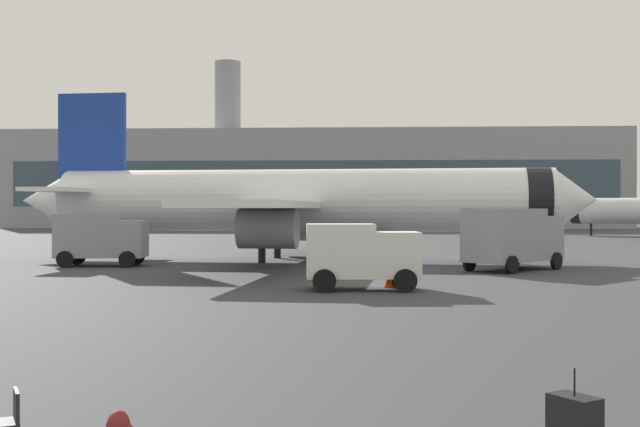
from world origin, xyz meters
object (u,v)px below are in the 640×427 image
(service_truck, at_px, (100,237))
(safety_cone_mid, at_px, (389,278))
(rolling_suitcase, at_px, (574,422))
(fuel_truck, at_px, (513,236))
(cargo_van, at_px, (361,253))
(safety_cone_near, at_px, (399,253))
(gate_chair, at_px, (5,419))
(airplane_at_gate, at_px, (298,201))

(service_truck, distance_m, safety_cone_mid, 19.20)
(safety_cone_mid, relative_size, rolling_suitcase, 0.68)
(fuel_truck, distance_m, cargo_van, 13.00)
(fuel_truck, relative_size, safety_cone_near, 7.73)
(safety_cone_mid, bearing_deg, gate_chair, -104.18)
(cargo_van, relative_size, safety_cone_near, 5.84)
(cargo_van, height_order, rolling_suitcase, cargo_van)
(fuel_truck, bearing_deg, airplane_at_gate, 148.72)
(safety_cone_mid, distance_m, gate_chair, 23.21)
(safety_cone_mid, distance_m, rolling_suitcase, 21.93)
(safety_cone_near, relative_size, safety_cone_mid, 1.04)
(airplane_at_gate, relative_size, fuel_truck, 5.95)
(rolling_suitcase, distance_m, gate_chair, 7.37)
(cargo_van, xyz_separation_m, safety_cone_near, (2.44, 19.34, -1.07))
(airplane_at_gate, height_order, safety_cone_mid, airplane_at_gate)
(airplane_at_gate, distance_m, fuel_truck, 13.78)
(cargo_van, distance_m, safety_cone_near, 19.52)
(cargo_van, bearing_deg, airplane_at_gate, 102.37)
(service_truck, relative_size, safety_cone_near, 6.33)
(airplane_at_gate, relative_size, safety_cone_near, 45.99)
(safety_cone_near, distance_m, rolling_suitcase, 40.12)
(service_truck, bearing_deg, cargo_van, -40.35)
(airplane_at_gate, xyz_separation_m, gate_chair, (-0.73, -38.86, -3.16))
(airplane_at_gate, height_order, gate_chair, airplane_at_gate)
(gate_chair, bearing_deg, cargo_van, 78.00)
(airplane_at_gate, bearing_deg, cargo_van, -77.63)
(cargo_van, relative_size, rolling_suitcase, 4.13)
(service_truck, bearing_deg, airplane_at_gate, 26.05)
(fuel_truck, relative_size, safety_cone_mid, 8.01)
(safety_cone_near, height_order, rolling_suitcase, rolling_suitcase)
(cargo_van, xyz_separation_m, safety_cone_mid, (1.13, 1.09, -1.08))
(fuel_truck, bearing_deg, safety_cone_mid, -125.86)
(airplane_at_gate, xyz_separation_m, service_truck, (-10.61, -5.18, -2.05))
(airplane_at_gate, distance_m, safety_cone_near, 7.32)
(airplane_at_gate, xyz_separation_m, rolling_suitcase, (6.62, -38.23, -3.27))
(service_truck, bearing_deg, safety_cone_near, 22.75)
(safety_cone_near, relative_size, gate_chair, 0.90)
(rolling_suitcase, bearing_deg, airplane_at_gate, 99.82)
(fuel_truck, xyz_separation_m, gate_chair, (-12.39, -31.78, -1.27))
(fuel_truck, xyz_separation_m, cargo_van, (-7.84, -10.36, -0.32))
(service_truck, relative_size, cargo_van, 1.08)
(safety_cone_mid, height_order, rolling_suitcase, rolling_suitcase)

